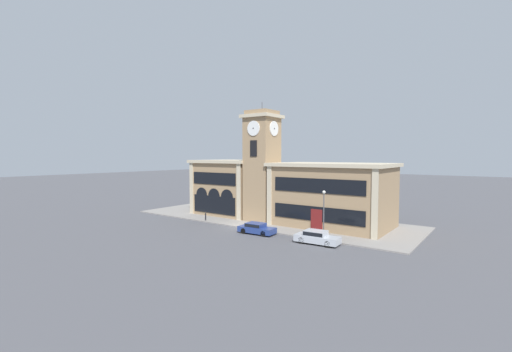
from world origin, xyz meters
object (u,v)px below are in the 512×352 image
bollard (206,217)px  parked_car_mid (317,237)px  street_lamp (324,207)px  parked_car_near (256,228)px

bollard → parked_car_mid: bearing=-6.1°
bollard → street_lamp: bearing=-0.5°
parked_car_mid → bollard: parked_car_mid is taller
parked_car_near → parked_car_mid: parked_car_mid is taller
street_lamp → bollard: bearing=179.5°
parked_car_near → parked_car_mid: bearing=-3.4°
parked_car_near → street_lamp: size_ratio=0.86×
parked_car_mid → bollard: (-18.26, 1.94, -0.07)m
bollard → parked_car_near: bearing=-10.6°
street_lamp → bollard: size_ratio=5.05×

